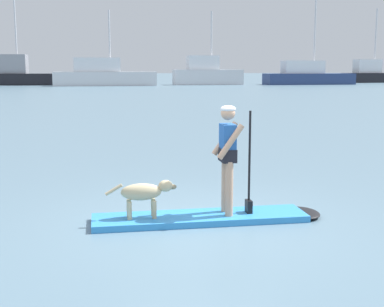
# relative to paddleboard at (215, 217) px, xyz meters

# --- Properties ---
(ground_plane) EXTENTS (400.00, 400.00, 0.00)m
(ground_plane) POSITION_rel_paddleboard_xyz_m (-0.23, -0.01, -0.05)
(ground_plane) COLOR slate
(paddleboard) EXTENTS (3.62, 0.90, 0.10)m
(paddleboard) POSITION_rel_paddleboard_xyz_m (0.00, 0.00, 0.00)
(paddleboard) COLOR #338CD8
(paddleboard) RESTS_ON ground_plane
(person_paddler) EXTENTS (0.61, 0.49, 1.69)m
(person_paddler) POSITION_rel_paddleboard_xyz_m (0.21, 0.01, 1.03)
(person_paddler) COLOR tan
(person_paddler) RESTS_ON paddleboard
(dog) EXTENTS (1.08, 0.25, 0.57)m
(dog) POSITION_rel_paddleboard_xyz_m (-1.08, -0.05, 0.43)
(dog) COLOR #CCB78C
(dog) RESTS_ON paddleboard
(moored_boat_far_starboard) EXTENTS (12.55, 3.13, 11.23)m
(moored_boat_far_starboard) POSITION_rel_paddleboard_xyz_m (-16.23, 65.11, 1.44)
(moored_boat_far_starboard) COLOR black
(moored_boat_far_starboard) RESTS_ON ground_plane
(moored_boat_outer) EXTENTS (12.91, 2.84, 9.38)m
(moored_boat_outer) POSITION_rel_paddleboard_xyz_m (-4.00, 60.95, 1.30)
(moored_boat_outer) COLOR silver
(moored_boat_outer) RESTS_ON ground_plane
(moored_boat_center) EXTENTS (9.43, 3.36, 9.67)m
(moored_boat_center) POSITION_rel_paddleboard_xyz_m (9.63, 63.55, 1.44)
(moored_boat_center) COLOR silver
(moored_boat_center) RESTS_ON ground_plane
(moored_boat_starboard) EXTENTS (12.54, 4.08, 11.93)m
(moored_boat_starboard) POSITION_rel_paddleboard_xyz_m (23.40, 62.79, 1.18)
(moored_boat_starboard) COLOR navy
(moored_boat_starboard) RESTS_ON ground_plane
(moored_boat_port) EXTENTS (9.06, 3.82, 11.07)m
(moored_boat_port) POSITION_rel_paddleboard_xyz_m (36.08, 70.56, 1.28)
(moored_boat_port) COLOR black
(moored_boat_port) RESTS_ON ground_plane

